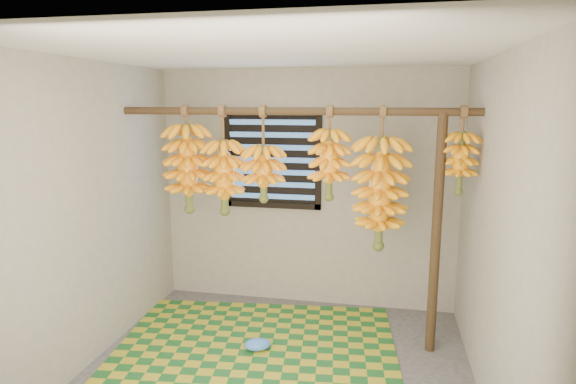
% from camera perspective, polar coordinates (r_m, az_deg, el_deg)
% --- Properties ---
extents(floor, '(3.00, 3.00, 0.01)m').
position_cam_1_polar(floor, '(3.93, -1.72, -21.38)').
color(floor, '#454545').
rests_on(floor, ground).
extents(ceiling, '(3.00, 3.00, 0.01)m').
position_cam_1_polar(ceiling, '(3.35, -1.95, 16.27)').
color(ceiling, silver).
rests_on(ceiling, wall_back).
extents(wall_back, '(3.00, 0.01, 2.40)m').
position_cam_1_polar(wall_back, '(4.89, 2.23, 0.30)').
color(wall_back, gray).
rests_on(wall_back, floor).
extents(wall_left, '(0.01, 3.00, 2.40)m').
position_cam_1_polar(wall_left, '(4.05, -23.03, -2.71)').
color(wall_left, gray).
rests_on(wall_left, floor).
extents(wall_right, '(0.01, 3.00, 2.40)m').
position_cam_1_polar(wall_right, '(3.43, 23.52, -5.05)').
color(wall_right, gray).
rests_on(wall_right, floor).
extents(window, '(1.00, 0.04, 1.00)m').
position_cam_1_polar(window, '(4.88, -1.87, 3.85)').
color(window, black).
rests_on(window, wall_back).
extents(hanging_pole, '(3.00, 0.06, 0.06)m').
position_cam_1_polar(hanging_pole, '(4.01, 0.43, 9.55)').
color(hanging_pole, '#44321C').
rests_on(hanging_pole, wall_left).
extents(support_post, '(0.08, 0.08, 2.00)m').
position_cam_1_polar(support_post, '(4.11, 17.15, -5.04)').
color(support_post, '#44321C').
rests_on(support_post, floor).
extents(woven_mat, '(2.56, 2.14, 0.01)m').
position_cam_1_polar(woven_mat, '(4.29, -3.95, -18.25)').
color(woven_mat, '#1B5C23').
rests_on(woven_mat, floor).
extents(plastic_bag, '(0.27, 0.24, 0.09)m').
position_cam_1_polar(plastic_bag, '(4.27, -3.65, -17.59)').
color(plastic_bag, '#4081EF').
rests_on(plastic_bag, woven_mat).
extents(banana_bunch_a, '(0.33, 0.33, 0.94)m').
position_cam_1_polar(banana_bunch_a, '(4.22, -7.57, 1.75)').
color(banana_bunch_a, brown).
rests_on(banana_bunch_a, hanging_pole).
extents(banana_bunch_b, '(0.40, 0.40, 0.94)m').
position_cam_1_polar(banana_bunch_b, '(4.33, -11.77, 2.73)').
color(banana_bunch_b, brown).
rests_on(banana_bunch_b, hanging_pole).
extents(banana_bunch_c, '(0.35, 0.35, 0.81)m').
position_cam_1_polar(banana_bunch_c, '(4.11, -2.91, 2.24)').
color(banana_bunch_c, brown).
rests_on(banana_bunch_c, hanging_pole).
extents(banana_bunch_d, '(0.32, 0.32, 0.78)m').
position_cam_1_polar(banana_bunch_d, '(4.00, 4.90, 3.28)').
color(banana_bunch_d, brown).
rests_on(banana_bunch_d, hanging_pole).
extents(banana_bunch_e, '(0.42, 0.42, 1.18)m').
position_cam_1_polar(banana_bunch_e, '(4.01, 10.86, -0.21)').
color(banana_bunch_e, brown).
rests_on(banana_bunch_e, hanging_pole).
extents(banana_bunch_f, '(0.27, 0.27, 0.70)m').
position_cam_1_polar(banana_bunch_f, '(4.01, 19.75, 3.27)').
color(banana_bunch_f, brown).
rests_on(banana_bunch_f, hanging_pole).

